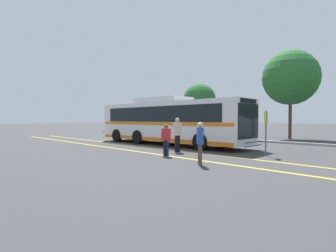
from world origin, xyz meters
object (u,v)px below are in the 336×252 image
parked_car_0 (139,129)px  pedestrian_2 (177,132)px  transit_bus (168,121)px  tree_0 (199,100)px  parked_car_1 (178,130)px  pedestrian_0 (200,141)px  bus_stop_sign (266,127)px  tree_2 (291,78)px  parked_car_2 (222,133)px  pedestrian_1 (166,138)px

parked_car_0 → pedestrian_2: (13.43, -7.98, 0.42)m
transit_bus → tree_0: (-4.06, 8.68, 2.13)m
parked_car_1 → tree_0: tree_0 is taller
pedestrian_0 → bus_stop_sign: bearing=-55.8°
parked_car_1 → tree_2: (8.53, 5.75, 4.79)m
pedestrian_0 → bus_stop_sign: bus_stop_sign is taller
pedestrian_2 → tree_2: tree_2 is taller
parked_car_1 → parked_car_2: parked_car_1 is taller
transit_bus → pedestrian_0: 8.50m
transit_bus → parked_car_1: 7.27m
parked_car_2 → pedestrian_1: bearing=-161.7°
pedestrian_0 → pedestrian_2: (-3.41, 2.32, 0.13)m
parked_car_0 → tree_0: (5.92, 3.36, 3.16)m
pedestrian_1 → bus_stop_sign: (3.46, 3.39, 0.53)m
parked_car_1 → pedestrian_2: pedestrian_2 is taller
transit_bus → pedestrian_1: size_ratio=8.14×
pedestrian_1 → pedestrian_2: size_ratio=0.83×
parked_car_0 → tree_2: tree_2 is taller
parked_car_1 → bus_stop_sign: 13.60m
pedestrian_0 → pedestrian_2: size_ratio=0.90×
parked_car_2 → tree_0: (-4.93, 3.22, 3.15)m
parked_car_2 → tree_2: tree_2 is taller
parked_car_0 → bus_stop_sign: bearing=-107.8°
pedestrian_2 → parked_car_0: bearing=-104.5°
parked_car_1 → bus_stop_sign: (11.94, -6.48, 0.65)m
transit_bus → parked_car_1: (-4.39, 5.72, -0.94)m
parked_car_0 → bus_stop_sign: bus_stop_sign is taller
tree_2 → pedestrian_0: bearing=-80.6°
transit_bus → pedestrian_0: (6.85, -4.98, -0.74)m
transit_bus → parked_car_0: bearing=-119.7°
parked_car_0 → parked_car_2: parked_car_2 is taller
parked_car_2 → pedestrian_2: bearing=-162.6°
parked_car_0 → pedestrian_1: bearing=-122.6°
tree_2 → parked_car_2: bearing=-118.6°
pedestrian_2 → bus_stop_sign: (4.10, 1.90, 0.32)m
transit_bus → tree_2: size_ratio=1.57×
bus_stop_sign → tree_2: tree_2 is taller
transit_bus → bus_stop_sign: size_ratio=5.70×
transit_bus → tree_0: tree_0 is taller
parked_car_1 → bus_stop_sign: bearing=56.9°
parked_car_0 → pedestrian_0: 19.74m
pedestrian_2 → tree_2: bearing=-166.6°
parked_car_2 → tree_2: 8.40m
pedestrian_0 → pedestrian_1: (-2.76, 0.83, -0.08)m
pedestrian_2 → parked_car_1: bearing=-120.6°
parked_car_2 → pedestrian_1: size_ratio=3.05×
pedestrian_0 → pedestrian_1: pedestrian_0 is taller
transit_bus → parked_car_0: size_ratio=2.59×
parked_car_1 → tree_2: 11.35m
parked_car_2 → pedestrian_0: size_ratio=2.80×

